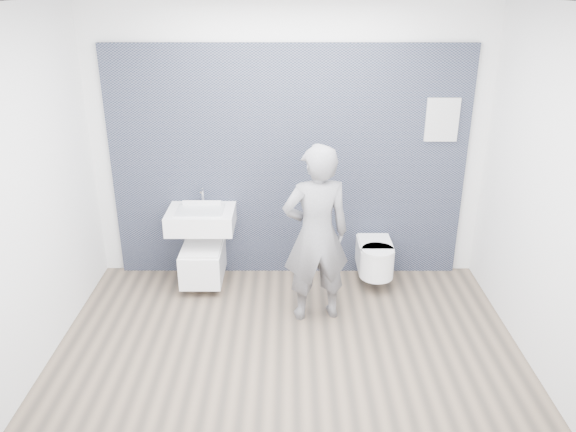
{
  "coord_description": "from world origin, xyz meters",
  "views": [
    {
      "loc": [
        0.01,
        -4.0,
        2.92
      ],
      "look_at": [
        0.0,
        0.6,
        1.0
      ],
      "focal_mm": 35.0,
      "sensor_mm": 36.0,
      "label": 1
    }
  ],
  "objects_px": {
    "washbasin": "(201,219)",
    "toilet_rounded": "(375,258)",
    "toilet_square": "(203,260)",
    "visitor": "(316,235)"
  },
  "relations": [
    {
      "from": "toilet_square",
      "to": "toilet_rounded",
      "type": "relative_size",
      "value": 1.36
    },
    {
      "from": "washbasin",
      "to": "toilet_rounded",
      "type": "bearing_deg",
      "value": -1.39
    },
    {
      "from": "washbasin",
      "to": "toilet_square",
      "type": "xyz_separation_m",
      "value": [
        0.0,
        -0.04,
        -0.44
      ]
    },
    {
      "from": "washbasin",
      "to": "toilet_rounded",
      "type": "height_order",
      "value": "washbasin"
    },
    {
      "from": "toilet_rounded",
      "to": "visitor",
      "type": "relative_size",
      "value": 0.35
    },
    {
      "from": "toilet_rounded",
      "to": "visitor",
      "type": "xyz_separation_m",
      "value": [
        -0.64,
        -0.59,
        0.53
      ]
    },
    {
      "from": "washbasin",
      "to": "toilet_rounded",
      "type": "relative_size",
      "value": 1.14
    },
    {
      "from": "toilet_square",
      "to": "washbasin",
      "type": "bearing_deg",
      "value": 90.0
    },
    {
      "from": "washbasin",
      "to": "visitor",
      "type": "height_order",
      "value": "visitor"
    },
    {
      "from": "toilet_square",
      "to": "visitor",
      "type": "xyz_separation_m",
      "value": [
        1.13,
        -0.59,
        0.55
      ]
    }
  ]
}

